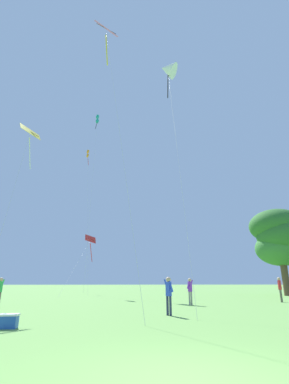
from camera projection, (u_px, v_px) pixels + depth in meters
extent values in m
cone|color=white|center=(168.00, 69.00, 28.75)|extent=(2.39, 2.19, 2.12)
cylinder|color=black|center=(168.00, 86.00, 28.29)|extent=(0.13, 0.39, 2.51)
cylinder|color=silver|center=(176.00, 140.00, 19.92)|extent=(1.48, 11.39, 21.84)
cube|color=orange|center=(88.00, 152.00, 46.13)|extent=(0.42, 0.48, 0.51)
cube|color=orange|center=(88.00, 156.00, 45.91)|extent=(0.42, 0.48, 0.51)
cylinder|color=#3F382D|center=(88.00, 154.00, 46.02)|extent=(0.03, 0.03, 1.00)
cylinder|color=red|center=(88.00, 161.00, 45.48)|extent=(0.33, 0.43, 1.70)
cylinder|color=silver|center=(88.00, 211.00, 38.14)|extent=(2.15, 9.99, 21.23)
cube|color=red|center=(90.00, 239.00, 38.82)|extent=(1.52, 1.53, 1.33)
cylinder|color=#3F382D|center=(90.00, 239.00, 38.82)|extent=(1.50, 0.26, 0.58)
cylinder|color=red|center=(91.00, 252.00, 38.25)|extent=(0.48, 0.15, 2.47)
cylinder|color=silver|center=(77.00, 264.00, 33.16)|extent=(2.03, 9.42, 6.97)
cube|color=teal|center=(98.00, 117.00, 51.88)|extent=(0.58, 0.63, 0.65)
cube|color=teal|center=(97.00, 121.00, 51.61)|extent=(0.58, 0.63, 0.65)
cylinder|color=#3F382D|center=(97.00, 119.00, 51.75)|extent=(0.04, 0.04, 1.26)
cylinder|color=black|center=(96.00, 125.00, 51.31)|extent=(0.37, 0.12, 1.54)
cylinder|color=silver|center=(92.00, 190.00, 43.44)|extent=(0.18, 7.95, 29.70)
cube|color=pink|center=(106.00, 29.00, 26.91)|extent=(2.37, 2.20, 1.85)
cylinder|color=#3F382D|center=(106.00, 29.00, 26.91)|extent=(1.87, 0.35, 0.78)
cylinder|color=yellow|center=(107.00, 50.00, 26.25)|extent=(0.40, 0.27, 3.34)
cylinder|color=silver|center=(116.00, 108.00, 18.25)|extent=(2.58, 10.71, 24.19)
cube|color=purple|center=(284.00, 239.00, 36.68)|extent=(1.32, 1.15, 0.87)
cylinder|color=#3F382D|center=(284.00, 239.00, 36.68)|extent=(1.12, 0.33, 0.24)
cylinder|color=black|center=(285.00, 248.00, 36.25)|extent=(0.23, 0.15, 1.64)
cube|color=yellow|center=(30.00, 132.00, 22.45)|extent=(1.64, 1.88, 1.28)
cylinder|color=#3F382D|center=(30.00, 132.00, 22.45)|extent=(1.21, 0.65, 0.52)
cylinder|color=silver|center=(30.00, 153.00, 22.04)|extent=(0.38, 0.37, 2.54)
cylinder|color=silver|center=(11.00, 198.00, 17.30)|extent=(1.14, 6.84, 12.68)
cylinder|color=#2D3351|center=(167.00, 306.00, 12.91)|extent=(0.11, 0.11, 0.82)
cylinder|color=#2D3351|center=(170.00, 306.00, 12.80)|extent=(0.11, 0.11, 0.82)
cube|color=blue|center=(169.00, 289.00, 13.07)|extent=(0.28, 0.28, 0.62)
cylinder|color=blue|center=(166.00, 285.00, 13.20)|extent=(0.24, 0.26, 0.57)
cylinder|color=blue|center=(171.00, 286.00, 13.03)|extent=(0.24, 0.26, 0.57)
sphere|color=tan|center=(168.00, 279.00, 13.20)|extent=(0.23, 0.23, 0.23)
cube|color=green|center=(0.00, 287.00, 17.52)|extent=(0.27, 0.27, 0.63)
cylinder|color=green|center=(2.00, 284.00, 17.69)|extent=(0.20, 0.29, 0.59)
sphere|color=tan|center=(1.00, 280.00, 17.65)|extent=(0.23, 0.23, 0.23)
cylinder|color=gray|center=(191.00, 298.00, 18.81)|extent=(0.11, 0.11, 0.83)
cylinder|color=gray|center=(190.00, 298.00, 18.72)|extent=(0.11, 0.11, 0.83)
cube|color=purple|center=(190.00, 287.00, 18.98)|extent=(0.27, 0.27, 0.63)
cylinder|color=purple|center=(191.00, 284.00, 19.10)|extent=(0.29, 0.21, 0.58)
cylinder|color=purple|center=(188.00, 284.00, 18.96)|extent=(0.29, 0.21, 0.58)
sphere|color=tan|center=(190.00, 280.00, 19.11)|extent=(0.23, 0.23, 0.23)
cylinder|color=#665B4C|center=(281.00, 296.00, 21.43)|extent=(0.12, 0.12, 0.89)
cylinder|color=#665B4C|center=(281.00, 296.00, 21.29)|extent=(0.12, 0.12, 0.89)
cube|color=red|center=(280.00, 285.00, 21.60)|extent=(0.30, 0.30, 0.67)
cylinder|color=red|center=(280.00, 283.00, 21.75)|extent=(0.27, 0.28, 0.62)
cylinder|color=red|center=(279.00, 283.00, 21.54)|extent=(0.27, 0.28, 0.62)
sphere|color=tan|center=(279.00, 279.00, 21.73)|extent=(0.24, 0.24, 0.24)
cylinder|color=brown|center=(283.00, 261.00, 32.79)|extent=(0.75, 0.75, 7.48)
ellipsoid|color=#387533|center=(281.00, 249.00, 33.58)|extent=(5.73, 5.73, 3.98)
ellipsoid|color=#2D6628|center=(285.00, 237.00, 33.49)|extent=(6.37, 6.37, 4.31)
ellipsoid|color=#2D6628|center=(276.00, 226.00, 34.37)|extent=(6.30, 6.30, 4.02)
cube|color=#2351B2|center=(8.00, 322.00, 9.20)|extent=(0.56, 0.36, 0.38)
cube|color=white|center=(9.00, 315.00, 9.26)|extent=(0.60, 0.40, 0.06)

